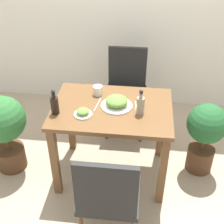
# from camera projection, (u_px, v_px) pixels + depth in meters

# --- Properties ---
(ground_plane) EXTENTS (16.00, 16.00, 0.00)m
(ground_plane) POSITION_uv_depth(u_px,v_px,m) (112.00, 171.00, 2.98)
(ground_plane) COLOR tan
(dining_table) EXTENTS (0.98, 0.69, 0.74)m
(dining_table) POSITION_uv_depth(u_px,v_px,m) (112.00, 119.00, 2.62)
(dining_table) COLOR brown
(dining_table) RESTS_ON ground_plane
(chair_near) EXTENTS (0.42, 0.42, 0.90)m
(chair_near) POSITION_uv_depth(u_px,v_px,m) (108.00, 195.00, 2.10)
(chair_near) COLOR black
(chair_near) RESTS_ON ground_plane
(chair_far) EXTENTS (0.42, 0.42, 0.90)m
(chair_far) POSITION_uv_depth(u_px,v_px,m) (126.00, 86.00, 3.27)
(chair_far) COLOR black
(chair_far) RESTS_ON ground_plane
(food_plate) EXTENTS (0.26, 0.26, 0.09)m
(food_plate) POSITION_uv_depth(u_px,v_px,m) (117.00, 102.00, 2.53)
(food_plate) COLOR white
(food_plate) RESTS_ON dining_table
(side_plate) EXTENTS (0.15, 0.15, 0.06)m
(side_plate) POSITION_uv_depth(u_px,v_px,m) (83.00, 112.00, 2.44)
(side_plate) COLOR white
(side_plate) RESTS_ON dining_table
(drink_cup) EXTENTS (0.08, 0.08, 0.08)m
(drink_cup) POSITION_uv_depth(u_px,v_px,m) (98.00, 90.00, 2.68)
(drink_cup) COLOR silver
(drink_cup) RESTS_ON dining_table
(sauce_bottle) EXTENTS (0.06, 0.06, 0.21)m
(sauce_bottle) POSITION_uv_depth(u_px,v_px,m) (140.00, 105.00, 2.43)
(sauce_bottle) COLOR gray
(sauce_bottle) RESTS_ON dining_table
(condiment_bottle) EXTENTS (0.06, 0.06, 0.21)m
(condiment_bottle) POSITION_uv_depth(u_px,v_px,m) (55.00, 104.00, 2.43)
(condiment_bottle) COLOR black
(condiment_bottle) RESTS_ON dining_table
(fork_utensil) EXTENTS (0.03, 0.19, 0.00)m
(fork_utensil) POSITION_uv_depth(u_px,v_px,m) (97.00, 105.00, 2.57)
(fork_utensil) COLOR silver
(fork_utensil) RESTS_ON dining_table
(spoon_utensil) EXTENTS (0.03, 0.18, 0.00)m
(spoon_utensil) POSITION_uv_depth(u_px,v_px,m) (136.00, 107.00, 2.54)
(spoon_utensil) COLOR silver
(spoon_utensil) RESTS_ON dining_table
(potted_plant_left) EXTENTS (0.42, 0.42, 0.77)m
(potted_plant_left) POSITION_uv_depth(u_px,v_px,m) (4.00, 127.00, 2.76)
(potted_plant_left) COLOR #51331E
(potted_plant_left) RESTS_ON ground_plane
(potted_plant_right) EXTENTS (0.36, 0.36, 0.71)m
(potted_plant_right) POSITION_uv_depth(u_px,v_px,m) (205.00, 133.00, 2.77)
(potted_plant_right) COLOR #51331E
(potted_plant_right) RESTS_ON ground_plane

